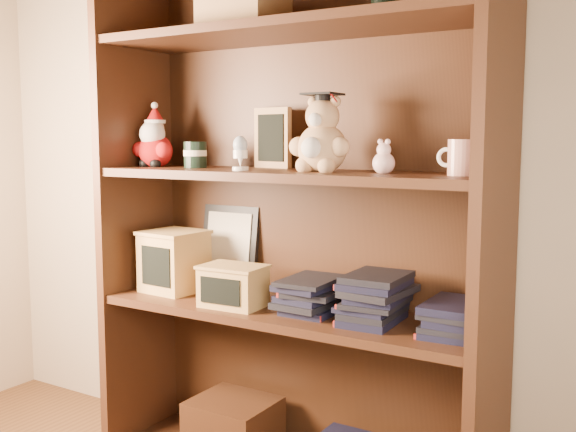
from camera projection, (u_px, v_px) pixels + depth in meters
The scene contains 16 objects.
bookcase at pixel (296, 228), 1.97m from camera, with size 1.20×0.35×1.60m.
shelf_lower at pixel (288, 312), 1.96m from camera, with size 1.14×0.33×0.02m.
shelf_upper at pixel (288, 175), 1.91m from camera, with size 1.14×0.33×0.02m.
santa_plush at pixel (154, 142), 2.15m from camera, with size 0.15×0.11×0.21m.
teachers_tin at pixel (195, 154), 2.08m from camera, with size 0.07×0.07×0.08m.
chalkboard_plaque at pixel (273, 139), 2.06m from camera, with size 0.14×0.09×0.18m.
egg_cup at pixel (240, 152), 1.90m from camera, with size 0.05×0.05×0.10m.
grad_teddy_bear at pixel (321, 141), 1.83m from camera, with size 0.18×0.16×0.22m.
pink_figurine at pixel (384, 160), 1.75m from camera, with size 0.06×0.06×0.09m.
teacher_mug at pixel (461, 158), 1.64m from camera, with size 0.10×0.07×0.09m.
certificate_frame at pixel (229, 247), 2.22m from camera, with size 0.22×0.06×0.27m.
treats_box at pixel (174, 261), 2.17m from camera, with size 0.19×0.19×0.19m.
pencils_box at pixel (233, 286), 1.97m from camera, with size 0.19×0.14×0.12m.
book_stack_left at pixel (313, 296), 1.91m from camera, with size 0.14×0.20×0.10m.
book_stack_mid at pixel (376, 299), 1.80m from camera, with size 0.14×0.20×0.13m.
book_stack_right at pixel (457, 319), 1.69m from camera, with size 0.14×0.20×0.08m.
Camera 1 is at (0.92, -0.32, 1.04)m, focal length 42.00 mm.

